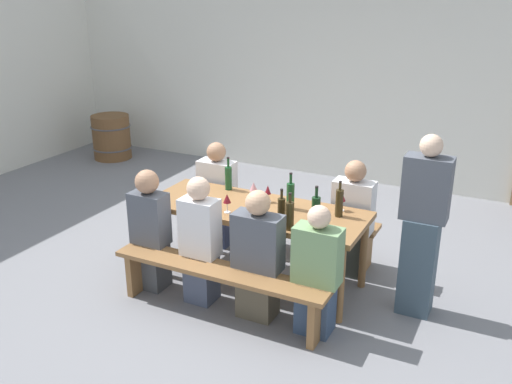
{
  "coord_description": "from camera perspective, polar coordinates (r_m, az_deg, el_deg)",
  "views": [
    {
      "loc": [
        2.16,
        -4.3,
        2.69
      ],
      "look_at": [
        0.0,
        0.0,
        0.9
      ],
      "focal_mm": 39.64,
      "sensor_mm": 36.0,
      "label": 1
    }
  ],
  "objects": [
    {
      "name": "wine_bottle_1",
      "position": [
        5.12,
        3.49,
        -0.34
      ],
      "size": [
        0.07,
        0.07,
        0.34
      ],
      "color": "#194723",
      "rests_on": "tasting_table"
    },
    {
      "name": "tasting_table",
      "position": [
        5.22,
        0.0,
        -2.37
      ],
      "size": [
        2.05,
        0.78,
        0.75
      ],
      "color": "olive",
      "rests_on": "ground"
    },
    {
      "name": "seated_guest_far_1",
      "position": [
        5.47,
        9.69,
        -2.93
      ],
      "size": [
        0.38,
        0.24,
        1.16
      ],
      "rotation": [
        0.0,
        0.0,
        -1.57
      ],
      "color": "#41463E",
      "rests_on": "ground"
    },
    {
      "name": "seated_guest_near_2",
      "position": [
        4.72,
        0.18,
        -6.73
      ],
      "size": [
        0.42,
        0.24,
        1.14
      ],
      "rotation": [
        0.0,
        0.0,
        1.57
      ],
      "color": "brown",
      "rests_on": "ground"
    },
    {
      "name": "ground_plane",
      "position": [
        5.51,
        0.0,
        -8.8
      ],
      "size": [
        24.0,
        24.0,
        0.0
      ],
      "primitive_type": "plane",
      "color": "slate"
    },
    {
      "name": "wine_barrel",
      "position": [
        9.44,
        -14.37,
        5.42
      ],
      "size": [
        0.63,
        0.63,
        0.7
      ],
      "color": "brown",
      "rests_on": "ground"
    },
    {
      "name": "wine_bottle_2",
      "position": [
        5.0,
        8.4,
        -1.06
      ],
      "size": [
        0.07,
        0.07,
        0.33
      ],
      "color": "#332814",
      "rests_on": "tasting_table"
    },
    {
      "name": "wine_glass_2",
      "position": [
        4.73,
        6.23,
        -2.56
      ],
      "size": [
        0.06,
        0.06,
        0.16
      ],
      "color": "silver",
      "rests_on": "tasting_table"
    },
    {
      "name": "seated_guest_far_0",
      "position": [
        6.03,
        -3.92,
        -0.5
      ],
      "size": [
        0.39,
        0.24,
        1.14
      ],
      "rotation": [
        0.0,
        0.0,
        -1.57
      ],
      "color": "navy",
      "rests_on": "ground"
    },
    {
      "name": "wine_bottle_5",
      "position": [
        4.78,
        2.58,
        -1.91
      ],
      "size": [
        0.07,
        0.07,
        0.32
      ],
      "color": "#332814",
      "rests_on": "tasting_table"
    },
    {
      "name": "wine_bottle_0",
      "position": [
        4.69,
        3.42,
        -2.37
      ],
      "size": [
        0.07,
        0.07,
        0.33
      ],
      "color": "#332814",
      "rests_on": "tasting_table"
    },
    {
      "name": "wine_bottle_3",
      "position": [
        5.6,
        -2.8,
        1.47
      ],
      "size": [
        0.07,
        0.07,
        0.33
      ],
      "color": "#194723",
      "rests_on": "tasting_table"
    },
    {
      "name": "wine_glass_3",
      "position": [
        5.27,
        1.2,
        0.15
      ],
      "size": [
        0.06,
        0.06,
        0.16
      ],
      "color": "silver",
      "rests_on": "tasting_table"
    },
    {
      "name": "back_wall",
      "position": [
        8.04,
        11.09,
        12.24
      ],
      "size": [
        14.0,
        0.2,
        3.2
      ],
      "primitive_type": "cube",
      "color": "silver",
      "rests_on": "ground"
    },
    {
      "name": "wine_glass_1",
      "position": [
        5.03,
        -2.94,
        -0.73
      ],
      "size": [
        0.07,
        0.07,
        0.18
      ],
      "color": "silver",
      "rests_on": "tasting_table"
    },
    {
      "name": "wine_bottle_4",
      "position": [
        4.81,
        6.06,
        -1.82
      ],
      "size": [
        0.08,
        0.08,
        0.35
      ],
      "color": "#143319",
      "rests_on": "tasting_table"
    },
    {
      "name": "standing_host",
      "position": [
        4.88,
        16.4,
        -3.75
      ],
      "size": [
        0.38,
        0.24,
        1.58
      ],
      "rotation": [
        0.0,
        0.0,
        3.14
      ],
      "color": "#3B4D5A",
      "rests_on": "ground"
    },
    {
      "name": "wine_glass_0",
      "position": [
        5.12,
        8.64,
        -0.52
      ],
      "size": [
        0.07,
        0.07,
        0.18
      ],
      "color": "silver",
      "rests_on": "tasting_table"
    },
    {
      "name": "wine_glass_4",
      "position": [
        5.33,
        -0.25,
        0.49
      ],
      "size": [
        0.08,
        0.08,
        0.17
      ],
      "color": "silver",
      "rests_on": "tasting_table"
    },
    {
      "name": "seated_guest_near_3",
      "position": [
        4.54,
        6.15,
        -8.26
      ],
      "size": [
        0.38,
        0.24,
        1.1
      ],
      "rotation": [
        0.0,
        0.0,
        1.57
      ],
      "color": "#354966",
      "rests_on": "ground"
    },
    {
      "name": "bench_far",
      "position": [
        5.92,
        3.01,
        -2.87
      ],
      "size": [
        1.95,
        0.3,
        0.45
      ],
      "color": "olive",
      "rests_on": "ground"
    },
    {
      "name": "seated_guest_near_1",
      "position": [
        4.95,
        -5.63,
        -5.12
      ],
      "size": [
        0.33,
        0.24,
        1.17
      ],
      "rotation": [
        0.0,
        0.0,
        1.57
      ],
      "color": "#464E64",
      "rests_on": "ground"
    },
    {
      "name": "bench_near",
      "position": [
        4.81,
        -3.74,
        -8.69
      ],
      "size": [
        1.95,
        0.3,
        0.45
      ],
      "color": "olive",
      "rests_on": "ground"
    },
    {
      "name": "seated_guest_near_0",
      "position": [
        5.24,
        -10.6,
        -3.96
      ],
      "size": [
        0.34,
        0.24,
        1.15
      ],
      "rotation": [
        0.0,
        0.0,
        1.57
      ],
      "color": "#44464A",
      "rests_on": "ground"
    }
  ]
}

